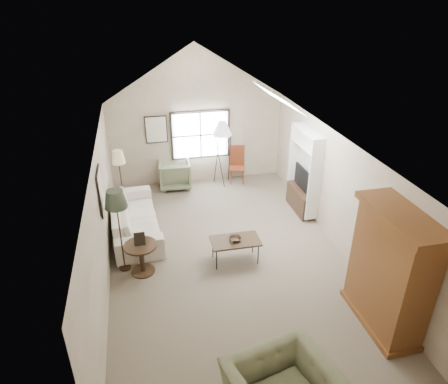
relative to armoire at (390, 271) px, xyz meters
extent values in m
cube|color=#6F644F|center=(-2.18, 2.40, -1.10)|extent=(5.00, 8.00, 0.01)
cube|color=tan|center=(-2.18, 6.40, 0.15)|extent=(5.00, 0.01, 2.50)
cube|color=tan|center=(-2.18, -1.60, 0.15)|extent=(5.00, 0.01, 2.50)
cube|color=tan|center=(-4.68, 2.40, 0.15)|extent=(0.01, 8.00, 2.50)
cube|color=tan|center=(0.32, 2.40, 0.15)|extent=(0.01, 8.00, 2.50)
cube|color=black|center=(-2.08, 6.36, 0.35)|extent=(1.72, 0.08, 1.42)
cube|color=black|center=(-4.65, 2.70, 0.65)|extent=(0.68, 0.04, 0.88)
cube|color=black|center=(-3.33, 6.37, 0.60)|extent=(0.62, 0.04, 0.78)
cube|color=brown|center=(0.00, 0.00, 0.00)|extent=(0.60, 1.50, 2.20)
cube|color=white|center=(0.16, 4.00, 0.05)|extent=(0.32, 1.30, 2.10)
cube|color=#382316|center=(0.14, 4.00, -0.80)|extent=(0.34, 1.18, 0.60)
cube|color=black|center=(0.14, 4.00, -0.18)|extent=(0.05, 0.90, 0.55)
imported|color=silver|center=(-4.11, 3.90, -0.71)|extent=(1.21, 2.74, 0.78)
imported|color=#65704F|center=(-2.91, 6.10, -0.69)|extent=(0.92, 0.95, 0.82)
cube|color=#342215|center=(-2.06, 2.25, -0.84)|extent=(1.04, 0.59, 0.53)
imported|color=#312214|center=(-2.06, 2.25, -0.54)|extent=(0.25, 0.25, 0.06)
cylinder|color=#3A2517|center=(-4.01, 2.30, -0.76)|extent=(0.71, 0.71, 0.67)
cube|color=brown|center=(-1.06, 6.02, -0.55)|extent=(0.52, 0.52, 1.10)
camera|label=1|loc=(-3.82, -4.51, 4.17)|focal=32.00mm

